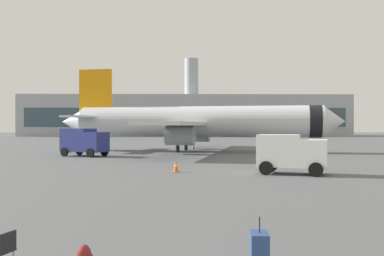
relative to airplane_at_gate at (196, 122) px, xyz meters
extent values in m
cylinder|color=silver|center=(0.23, -0.05, 0.04)|extent=(30.12, 10.13, 3.80)
cone|color=silver|center=(16.05, -3.52, 0.04)|extent=(3.12, 4.04, 3.61)
cone|color=silver|center=(-15.99, 3.50, 0.04)|extent=(3.86, 4.03, 3.42)
cylinder|color=black|center=(13.90, -3.05, 0.04)|extent=(2.20, 4.09, 3.88)
cube|color=silver|center=(0.96, 7.98, -0.26)|extent=(8.11, 16.66, 0.36)
cube|color=silver|center=(-2.46, -7.65, -0.26)|extent=(8.11, 16.66, 0.36)
cylinder|color=gray|center=(0.43, 5.54, -1.56)|extent=(3.60, 2.83, 2.20)
cylinder|color=gray|center=(-1.93, -5.21, -1.56)|extent=(3.60, 2.83, 2.20)
cube|color=orange|center=(-12.96, 2.84, 3.64)|extent=(4.38, 1.29, 6.40)
cube|color=silver|center=(-12.76, 6.07, 0.64)|extent=(3.82, 6.42, 0.24)
cube|color=silver|center=(-14.13, -0.18, 0.64)|extent=(3.82, 6.42, 0.24)
cylinder|color=black|center=(11.95, -2.62, -2.76)|extent=(0.36, 0.36, 1.80)
cylinder|color=black|center=(-1.21, 2.72, -2.76)|extent=(0.44, 0.44, 1.80)
cylinder|color=black|center=(-2.24, -1.97, -2.76)|extent=(0.44, 0.44, 1.80)
cube|color=navy|center=(-10.49, -8.82, -2.14)|extent=(2.49, 2.72, 2.04)
cube|color=#1E232D|center=(-9.85, -9.15, -1.66)|extent=(0.97, 1.80, 0.84)
cube|color=navy|center=(-12.63, -7.74, -1.96)|extent=(3.78, 3.38, 2.40)
cylinder|color=black|center=(-9.86, -7.85, -3.21)|extent=(0.90, 0.60, 0.90)
cylinder|color=black|center=(-10.90, -9.90, -3.21)|extent=(0.90, 0.60, 0.90)
cylinder|color=black|center=(-12.85, -6.33, -3.21)|extent=(0.90, 0.60, 0.90)
cylinder|color=black|center=(-13.90, -8.38, -3.21)|extent=(0.90, 0.60, 0.90)
cube|color=white|center=(6.76, -25.61, -2.27)|extent=(2.34, 2.48, 1.78)
cube|color=#1E232D|center=(7.47, -25.87, -1.85)|extent=(0.69, 1.72, 0.74)
cube|color=white|center=(4.70, -24.86, -2.11)|extent=(3.17, 2.79, 2.10)
cylinder|color=black|center=(7.33, -24.70, -3.21)|extent=(0.92, 0.52, 0.90)
cylinder|color=black|center=(6.61, -26.67, -3.21)|extent=(0.92, 0.52, 0.90)
cylinder|color=black|center=(4.44, -23.64, -3.21)|extent=(0.92, 0.52, 0.90)
cylinder|color=black|center=(3.72, -25.62, -3.21)|extent=(0.92, 0.52, 0.90)
cube|color=#F2590C|center=(-0.15, 6.57, -3.64)|extent=(0.44, 0.44, 0.04)
cone|color=#F2590C|center=(-0.15, 6.57, -3.34)|extent=(0.36, 0.36, 0.55)
cylinder|color=white|center=(-0.15, 6.57, -3.31)|extent=(0.23, 0.23, 0.10)
cube|color=#F2590C|center=(-14.97, -2.45, -3.64)|extent=(0.44, 0.44, 0.04)
cone|color=#F2590C|center=(-14.97, -2.45, -3.25)|extent=(0.36, 0.36, 0.73)
cylinder|color=white|center=(-14.97, -2.45, -3.21)|extent=(0.23, 0.23, 0.10)
cube|color=#F2590C|center=(-2.10, -23.76, -3.64)|extent=(0.44, 0.44, 0.04)
cone|color=#F2590C|center=(-2.10, -23.76, -3.24)|extent=(0.36, 0.36, 0.75)
cylinder|color=white|center=(-2.10, -23.76, -3.20)|extent=(0.23, 0.23, 0.10)
cube|color=navy|center=(0.10, -43.36, -3.27)|extent=(0.45, 0.67, 0.70)
cylinder|color=black|center=(0.10, -43.36, -2.74)|extent=(0.02, 0.02, 0.36)
ellipsoid|color=maroon|center=(-3.87, -43.33, -3.42)|extent=(0.32, 0.40, 0.48)
cube|color=black|center=(-5.63, -43.62, -3.22)|extent=(0.61, 0.61, 0.06)
cube|color=black|center=(-5.43, -43.69, -3.00)|extent=(0.21, 0.47, 0.40)
cube|color=#9EA3AD|center=(-0.63, 84.86, 2.76)|extent=(102.61, 16.15, 12.84)
cube|color=#334756|center=(-0.63, 76.74, 2.12)|extent=(97.48, 0.10, 5.78)
cylinder|color=#9EA3AD|center=(1.18, 84.86, 15.19)|extent=(4.40, 4.40, 12.00)
camera|label=1|loc=(-1.64, -53.04, -0.49)|focal=40.14mm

